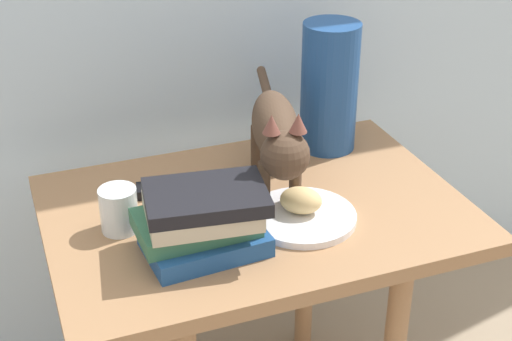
% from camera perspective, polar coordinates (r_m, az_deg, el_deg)
% --- Properties ---
extents(side_table, '(0.81, 0.56, 0.58)m').
position_cam_1_polar(side_table, '(1.50, 0.00, -5.50)').
color(side_table, '#9E724C').
rests_on(side_table, ground).
extents(plate, '(0.20, 0.20, 0.01)m').
position_cam_1_polar(plate, '(1.41, 3.57, -3.54)').
color(plate, white).
rests_on(plate, side_table).
extents(bread_roll, '(0.10, 0.09, 0.05)m').
position_cam_1_polar(bread_roll, '(1.40, 3.45, -2.29)').
color(bread_roll, '#E0BC7A').
rests_on(bread_roll, plate).
extents(cat, '(0.17, 0.47, 0.23)m').
position_cam_1_polar(cat, '(1.44, 1.61, 2.86)').
color(cat, '#4C3828').
rests_on(cat, side_table).
extents(book_stack, '(0.23, 0.17, 0.12)m').
position_cam_1_polar(book_stack, '(1.30, -4.13, -3.81)').
color(book_stack, '#1E4C8C').
rests_on(book_stack, side_table).
extents(green_vase, '(0.12, 0.12, 0.29)m').
position_cam_1_polar(green_vase, '(1.64, 5.62, 6.36)').
color(green_vase, navy).
rests_on(green_vase, side_table).
extents(candle_jar, '(0.07, 0.07, 0.08)m').
position_cam_1_polar(candle_jar, '(1.39, -10.41, -3.12)').
color(candle_jar, silver).
rests_on(candle_jar, side_table).
extents(tv_remote, '(0.16, 0.07, 0.02)m').
position_cam_1_polar(tv_remote, '(1.51, -6.27, -1.36)').
color(tv_remote, black).
rests_on(tv_remote, side_table).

